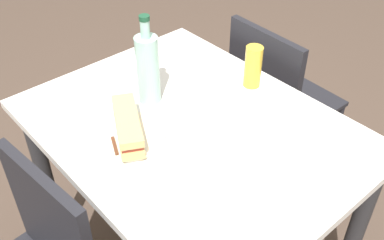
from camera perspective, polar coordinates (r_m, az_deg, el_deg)
The scene contains 7 objects.
dining_table at distance 1.54m, azimuth -0.00°, elevation -4.06°, with size 1.08×0.83×0.75m.
chair_near at distance 2.06m, azimuth 10.40°, elevation 2.61°, with size 0.41×0.41×0.85m.
plate_near at distance 1.42m, azimuth -7.96°, elevation -1.98°, with size 0.23×0.23×0.01m, color silver.
baguette_sandwich_near at distance 1.40m, azimuth -8.11°, elevation -0.69°, with size 0.25×0.18×0.07m.
knife_near at distance 1.41m, azimuth -10.00°, elevation -2.25°, with size 0.17×0.08×0.01m.
water_bottle at distance 1.51m, azimuth -5.60°, elevation 6.54°, with size 0.08×0.08×0.32m.
beer_glass at distance 1.62m, azimuth 7.71°, elevation 6.69°, with size 0.06×0.06×0.16m, color gold.
Camera 1 is at (-0.85, 0.75, 1.67)m, focal length 42.26 mm.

